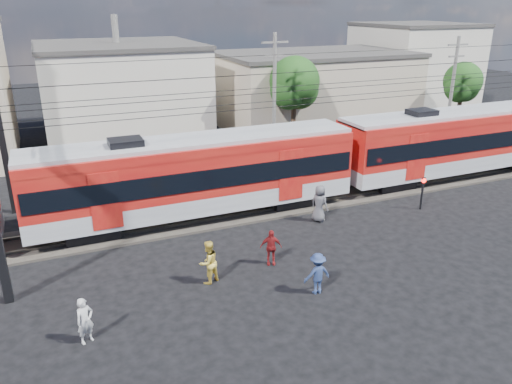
{
  "coord_description": "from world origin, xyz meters",
  "views": [
    {
      "loc": [
        -7.82,
        -14.41,
        10.24
      ],
      "look_at": [
        0.45,
        5.0,
        2.2
      ],
      "focal_mm": 35.0,
      "sensor_mm": 36.0,
      "label": 1
    }
  ],
  "objects_px": {
    "crossing_signal": "(423,187)",
    "commuter_train": "(200,173)",
    "pedestrian_c": "(317,273)",
    "pedestrian_a": "(85,321)"
  },
  "relations": [
    {
      "from": "commuter_train",
      "to": "pedestrian_c",
      "type": "relative_size",
      "value": 30.82
    },
    {
      "from": "pedestrian_c",
      "to": "crossing_signal",
      "type": "xyz_separation_m",
      "value": [
        9.08,
        4.95,
        0.41
      ]
    },
    {
      "from": "pedestrian_a",
      "to": "crossing_signal",
      "type": "bearing_deg",
      "value": -10.66
    },
    {
      "from": "commuter_train",
      "to": "pedestrian_c",
      "type": "bearing_deg",
      "value": -77.19
    },
    {
      "from": "commuter_train",
      "to": "pedestrian_c",
      "type": "xyz_separation_m",
      "value": [
        1.91,
        -8.39,
        -1.59
      ]
    },
    {
      "from": "pedestrian_c",
      "to": "crossing_signal",
      "type": "distance_m",
      "value": 10.34
    },
    {
      "from": "commuter_train",
      "to": "pedestrian_c",
      "type": "distance_m",
      "value": 8.75
    },
    {
      "from": "crossing_signal",
      "to": "commuter_train",
      "type": "bearing_deg",
      "value": 162.59
    },
    {
      "from": "pedestrian_a",
      "to": "pedestrian_c",
      "type": "height_order",
      "value": "pedestrian_c"
    },
    {
      "from": "pedestrian_c",
      "to": "crossing_signal",
      "type": "height_order",
      "value": "crossing_signal"
    }
  ]
}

